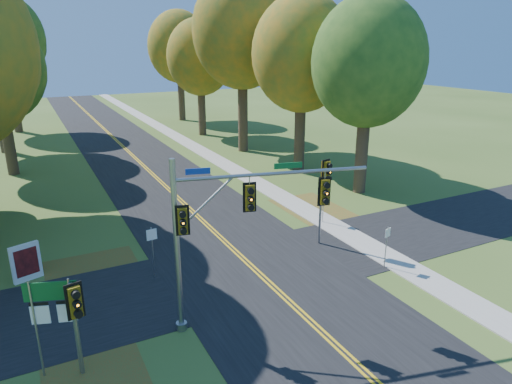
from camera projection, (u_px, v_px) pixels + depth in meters
name	position (u px, v px, depth m)	size (l,w,h in m)	color
ground	(275.00, 288.00, 18.99)	(160.00, 160.00, 0.00)	#3A541D
road_main	(275.00, 288.00, 18.99)	(8.00, 160.00, 0.02)	black
road_cross	(253.00, 268.00, 20.68)	(60.00, 6.00, 0.02)	black
centerline_left	(273.00, 288.00, 18.94)	(0.10, 160.00, 0.01)	gold
centerline_right	(277.00, 287.00, 19.02)	(0.10, 160.00, 0.01)	gold
sidewalk_east	(388.00, 257.00, 21.66)	(1.60, 160.00, 0.06)	#9E998E
leaf_patch_w_near	(97.00, 281.00, 19.57)	(4.00, 6.00, 0.00)	brown
leaf_patch_e	(325.00, 215.00, 27.00)	(3.50, 8.00, 0.00)	brown
tree_e_a	(368.00, 63.00, 28.75)	(7.20, 7.20, 12.73)	#38281C
tree_e_b	(302.00, 54.00, 34.13)	(7.60, 7.60, 13.33)	#38281C
tree_e_c	(243.00, 32.00, 39.98)	(8.80, 8.80, 15.79)	#38281C
tree_e_d	(200.00, 58.00, 48.24)	(7.00, 7.00, 12.32)	#38281C
tree_w_e	(5.00, 39.00, 49.31)	(8.40, 8.40, 14.97)	#38281C
tree_e_e	(179.00, 47.00, 57.53)	(7.80, 7.80, 13.74)	#38281C
traffic_mast	(227.00, 220.00, 15.39)	(6.75, 1.81, 6.27)	gray
east_signal_pole	(325.00, 181.00, 22.06)	(0.51, 0.60, 4.45)	gray
ped_signal_pole	(76.00, 308.00, 13.24)	(0.51, 0.59, 3.23)	gray
route_sign_cluster	(53.00, 309.00, 13.40)	(1.45, 0.53, 3.26)	gray
info_kiosk	(26.00, 262.00, 19.41)	(1.20, 0.55, 1.68)	white
reg_sign_e_north	(324.00, 199.00, 25.48)	(0.39, 0.14, 2.09)	gray
reg_sign_e_south	(387.00, 240.00, 20.32)	(0.37, 0.13, 2.00)	gray
reg_sign_w	(152.00, 244.00, 19.39)	(0.45, 0.09, 2.34)	gray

